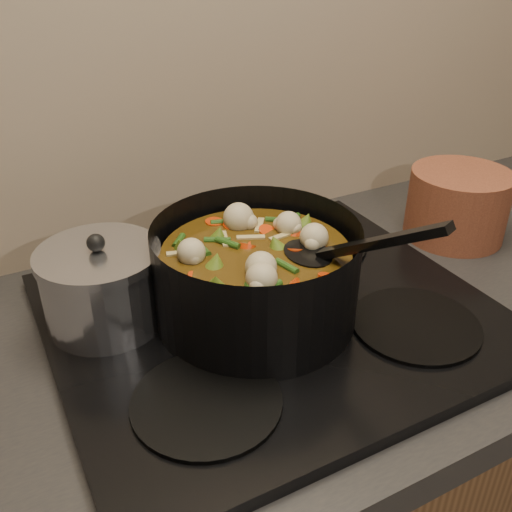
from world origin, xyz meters
name	(u,v)px	position (x,y,z in m)	size (l,w,h in m)	color
stovetop	(271,314)	(0.00, 1.93, 0.92)	(0.62, 0.54, 0.03)	black
stockpot	(256,276)	(-0.03, 1.93, 1.00)	(0.33, 0.38, 0.21)	black
saucepan	(103,286)	(-0.22, 2.02, 0.99)	(0.17, 0.17, 0.14)	silver
terracotta_crock	(457,205)	(0.43, 2.01, 0.97)	(0.18, 0.18, 0.13)	brown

